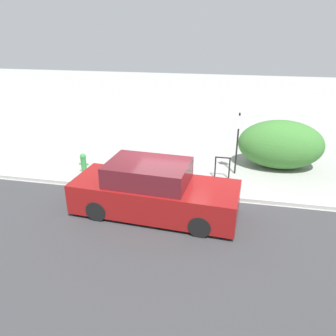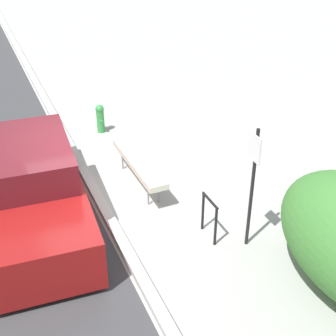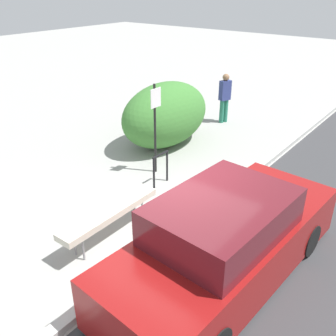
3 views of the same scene
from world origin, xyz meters
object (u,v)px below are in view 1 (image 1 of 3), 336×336
object	(u,v)px
sign_post	(238,138)
fire_hydrant	(84,163)
bike_rack	(222,165)
bench	(159,165)
parked_car_near	(154,191)

from	to	relation	value
sign_post	fire_hydrant	world-z (taller)	sign_post
fire_hydrant	bike_rack	bearing A→B (deg)	6.32
bench	bike_rack	bearing A→B (deg)	13.17
parked_car_near	bench	bearing A→B (deg)	103.15
bike_rack	sign_post	bearing A→B (deg)	49.06
parked_car_near	fire_hydrant	bearing A→B (deg)	149.02
fire_hydrant	bench	bearing A→B (deg)	0.49
bench	parked_car_near	bearing A→B (deg)	-81.26
bike_rack	fire_hydrant	world-z (taller)	bike_rack
bench	fire_hydrant	xyz separation A→B (m)	(-2.87, -0.02, -0.13)
bench	parked_car_near	distance (m)	2.32
sign_post	parked_car_near	size ratio (longest dim) A/B	0.48
bench	fire_hydrant	size ratio (longest dim) A/B	2.96
bike_rack	sign_post	xyz separation A→B (m)	(0.46, 0.53, 0.88)
bench	sign_post	world-z (taller)	sign_post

